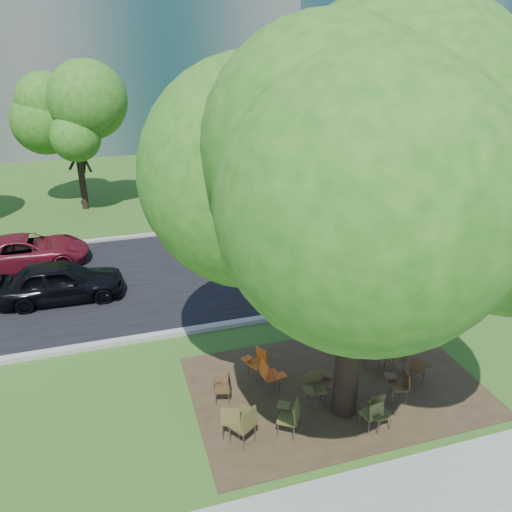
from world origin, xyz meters
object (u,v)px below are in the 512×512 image
object	(u,v)px
chair_2	(291,415)
chair_11	(332,381)
chair_0	(245,421)
chair_9	(258,360)
chair_7	(419,367)
black_car	(61,281)
chair_13	(397,356)
chair_1	(233,418)
school_bus	(418,217)
main_tree	(368,142)
chair_3	(315,385)
chair_5	(379,410)
chair_12	(370,347)
chair_4	(373,412)
bg_car_red	(26,252)
chair_8	(224,385)
chair_6	(401,382)
chair_10	(269,373)

from	to	relation	value
chair_2	chair_11	distance (m)	1.59
chair_0	chair_9	distance (m)	2.31
chair_7	black_car	distance (m)	11.22
chair_13	chair_1	bearing A→B (deg)	-167.83
school_bus	black_car	size ratio (longest dim) A/B	2.94
school_bus	chair_13	size ratio (longest dim) A/B	13.89
main_tree	chair_13	world-z (taller)	main_tree
chair_2	chair_3	size ratio (longest dim) A/B	1.07
chair_5	chair_7	bearing A→B (deg)	-153.49
main_tree	school_bus	bearing A→B (deg)	47.95
chair_1	chair_12	xyz separation A→B (m)	(4.04, 1.45, 0.03)
main_tree	chair_2	world-z (taller)	main_tree
chair_4	chair_11	xyz separation A→B (m)	(-0.42, 1.21, 0.00)
chair_5	chair_12	world-z (taller)	chair_12
chair_3	chair_5	bearing A→B (deg)	137.39
chair_1	bg_car_red	size ratio (longest dim) A/B	0.20
chair_4	chair_8	xyz separation A→B (m)	(-2.87, 1.85, -0.02)
chair_4	bg_car_red	size ratio (longest dim) A/B	0.18
school_bus	black_car	bearing A→B (deg)	-178.94
black_car	chair_4	bearing A→B (deg)	-139.42
chair_2	chair_7	xyz separation A→B (m)	(3.66, 0.74, -0.07)
chair_8	chair_11	distance (m)	2.53
chair_2	black_car	size ratio (longest dim) A/B	0.23
school_bus	chair_1	world-z (taller)	school_bus
chair_0	bg_car_red	size ratio (longest dim) A/B	0.22
chair_6	chair_7	xyz separation A→B (m)	(0.80, 0.45, -0.05)
chair_2	chair_11	size ratio (longest dim) A/B	1.12
main_tree	chair_7	size ratio (longest dim) A/B	12.57
chair_3	bg_car_red	distance (m)	12.53
chair_10	bg_car_red	world-z (taller)	bg_car_red
school_bus	chair_10	xyz separation A→B (m)	(-8.06, -6.19, -1.10)
chair_9	bg_car_red	size ratio (longest dim) A/B	0.18
chair_0	chair_12	xyz separation A→B (m)	(3.83, 1.69, -0.03)
chair_5	chair_8	xyz separation A→B (m)	(-3.03, 1.83, -0.02)
chair_6	bg_car_red	distance (m)	14.15
chair_6	chair_7	size ratio (longest dim) A/B	1.10
chair_3	chair_5	size ratio (longest dim) A/B	1.05
chair_2	chair_5	bearing A→B (deg)	-67.04
chair_7	black_car	size ratio (longest dim) A/B	0.20
chair_3	chair_9	xyz separation A→B (m)	(-0.98, 1.34, -0.02)
chair_1	chair_3	xyz separation A→B (m)	(2.12, 0.54, -0.03)
chair_0	chair_2	size ratio (longest dim) A/B	1.08
chair_0	black_car	size ratio (longest dim) A/B	0.24
chair_12	chair_6	bearing A→B (deg)	12.80
school_bus	chair_12	xyz separation A→B (m)	(-5.25, -5.96, -1.06)
school_bus	chair_5	xyz separation A→B (m)	(-6.16, -8.05, -1.14)
chair_2	chair_7	size ratio (longest dim) A/B	1.14
chair_3	chair_12	xyz separation A→B (m)	(1.92, 0.91, 0.05)
chair_3	chair_5	distance (m)	1.55
chair_4	chair_2	bearing A→B (deg)	156.94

